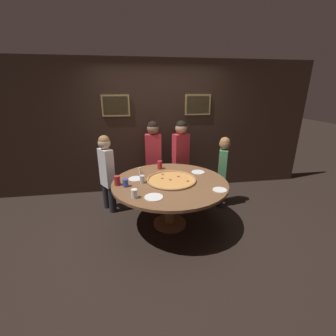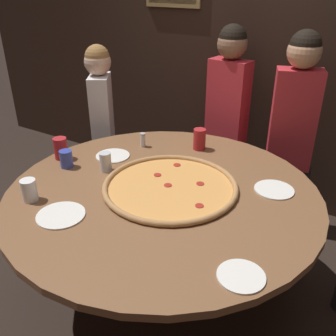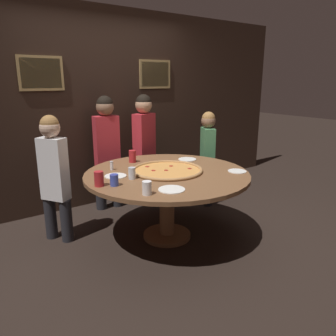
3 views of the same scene
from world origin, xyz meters
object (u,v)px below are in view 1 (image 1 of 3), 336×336
at_px(giant_pizza, 171,180).
at_px(drink_cup_centre_back, 117,181).
at_px(white_plate_near_front, 198,172).
at_px(white_plate_far_back, 220,190).
at_px(diner_far_right, 153,154).
at_px(diner_centre_back, 181,154).
at_px(dining_table, 170,189).
at_px(drink_cup_far_left, 142,179).
at_px(condiment_shaker, 140,171).
at_px(drink_cup_far_right, 160,165).
at_px(white_plate_beside_cup, 136,179).
at_px(diner_far_left, 223,168).
at_px(white_plate_left_side, 154,197).
at_px(diner_side_left, 107,169).
at_px(drink_cup_near_right, 126,183).
at_px(drink_cup_beside_pizza, 134,194).

height_order(giant_pizza, drink_cup_centre_back, drink_cup_centre_back).
bearing_deg(white_plate_near_front, drink_cup_centre_back, -165.90).
distance_m(white_plate_far_back, diner_far_right, 1.74).
bearing_deg(diner_centre_back, dining_table, 50.11).
distance_m(drink_cup_far_left, diner_far_right, 1.19).
bearing_deg(diner_far_right, drink_cup_centre_back, 68.01).
bearing_deg(dining_table, white_plate_far_back, -33.06).
height_order(drink_cup_centre_back, white_plate_far_back, drink_cup_centre_back).
bearing_deg(white_plate_far_back, condiment_shaker, 141.89).
bearing_deg(drink_cup_far_right, drink_cup_far_left, -119.99).
distance_m(white_plate_beside_cup, diner_far_left, 1.59).
relative_size(white_plate_left_side, diner_side_left, 0.18).
relative_size(drink_cup_far_right, diner_centre_back, 0.10).
bearing_deg(drink_cup_centre_back, condiment_shaker, 51.82).
xyz_separation_m(drink_cup_far_right, white_plate_far_back, (0.70, -0.99, -0.07)).
height_order(white_plate_near_front, condiment_shaker, condiment_shaker).
bearing_deg(condiment_shaker, drink_cup_near_right, -113.80).
relative_size(giant_pizza, diner_side_left, 0.56).
bearing_deg(diner_far_left, white_plate_near_front, -41.51).
bearing_deg(condiment_shaker, white_plate_far_back, -38.11).
relative_size(giant_pizza, diner_far_right, 0.51).
xyz_separation_m(drink_cup_beside_pizza, diner_centre_back, (0.93, 1.56, 0.05)).
bearing_deg(white_plate_far_back, diner_side_left, 146.92).
bearing_deg(drink_cup_far_left, white_plate_beside_cup, 117.68).
bearing_deg(white_plate_beside_cup, condiment_shaker, 72.16).
relative_size(drink_cup_far_left, white_plate_near_front, 0.54).
xyz_separation_m(dining_table, condiment_shaker, (-0.43, 0.42, 0.17)).
xyz_separation_m(diner_far_left, diner_far_right, (-1.18, 0.64, 0.12)).
xyz_separation_m(drink_cup_far_right, diner_far_left, (1.12, -0.06, -0.09)).
bearing_deg(diner_side_left, dining_table, -156.17).
relative_size(dining_table, white_plate_left_side, 7.19).
distance_m(giant_pizza, drink_cup_centre_back, 0.80).
bearing_deg(diner_far_left, white_plate_left_side, -26.50).
xyz_separation_m(white_plate_far_back, condiment_shaker, (-1.05, 0.83, 0.05)).
bearing_deg(drink_cup_far_right, dining_table, -82.29).
relative_size(giant_pizza, diner_far_left, 0.59).
relative_size(drink_cup_beside_pizza, white_plate_near_front, 0.55).
bearing_deg(white_plate_far_back, drink_cup_far_right, 125.33).
height_order(drink_cup_far_left, white_plate_left_side, drink_cup_far_left).
distance_m(drink_cup_beside_pizza, diner_far_left, 1.86).
distance_m(drink_cup_near_right, diner_centre_back, 1.58).
relative_size(white_plate_beside_cup, diner_side_left, 0.16).
distance_m(giant_pizza, drink_cup_near_right, 0.69).
distance_m(drink_cup_far_right, drink_cup_near_right, 0.88).
height_order(white_plate_beside_cup, diner_side_left, diner_side_left).
xyz_separation_m(drink_cup_beside_pizza, white_plate_near_front, (1.06, 0.77, -0.06)).
bearing_deg(diner_side_left, diner_far_left, -126.33).
distance_m(condiment_shaker, diner_far_left, 1.48).
xyz_separation_m(drink_cup_far_right, drink_cup_beside_pizza, (-0.45, -1.04, -0.01)).
distance_m(white_plate_near_front, diner_centre_back, 0.80).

